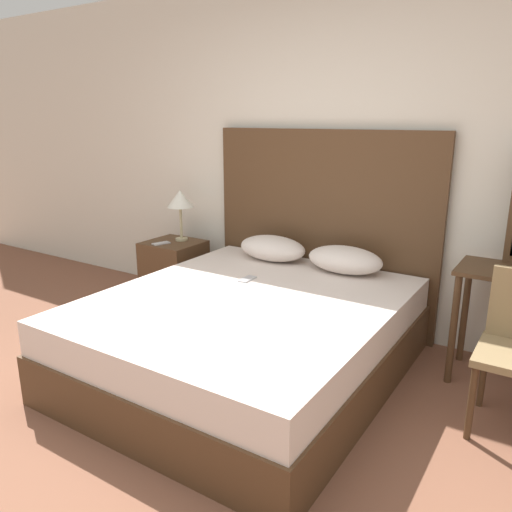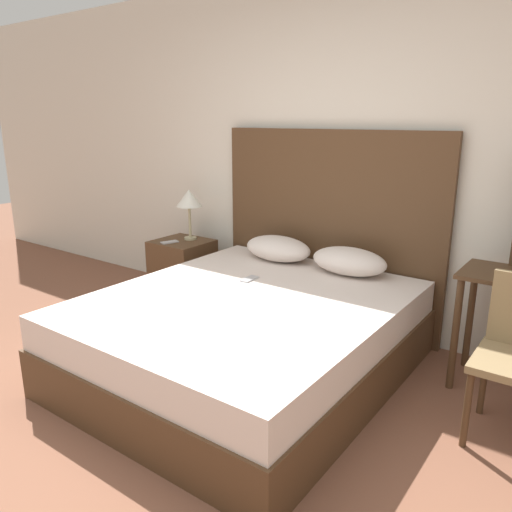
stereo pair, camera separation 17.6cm
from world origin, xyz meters
name	(u,v)px [view 2 (the right image)]	position (x,y,z in m)	size (l,w,h in m)	color
ground_plane	(123,472)	(0.00, 0.00, 0.00)	(16.00, 16.00, 0.00)	brown
wall_back	(348,156)	(0.00, 2.27, 1.35)	(10.00, 0.06, 2.70)	silver
bed	(247,336)	(-0.11, 1.13, 0.26)	(1.79, 2.09, 0.53)	#4C331E
headboard	(328,230)	(-0.11, 2.20, 0.77)	(1.88, 0.05, 1.55)	#4C331E
pillow_left	(278,248)	(-0.42, 1.96, 0.62)	(0.57, 0.33, 0.20)	silver
pillow_right	(349,261)	(0.20, 1.96, 0.62)	(0.57, 0.33, 0.20)	silver
phone_on_bed	(249,279)	(-0.31, 1.43, 0.53)	(0.07, 0.15, 0.01)	#B7B7BC
nightstand	(183,271)	(-1.39, 1.85, 0.28)	(0.47, 0.44, 0.57)	#4C331E
table_lamp	(189,200)	(-1.36, 1.94, 0.93)	(0.23, 0.23, 0.45)	tan
phone_on_nightstand	(170,242)	(-1.42, 1.74, 0.57)	(0.12, 0.16, 0.01)	#B7B7BC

